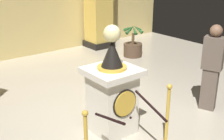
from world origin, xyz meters
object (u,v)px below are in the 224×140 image
pedestal_clock (112,93)px  potted_palm_right (133,47)px  stanchion_far (167,125)px  bystander_guest (212,66)px

pedestal_clock → potted_palm_right: bearing=43.5°
pedestal_clock → potted_palm_right: (3.08, 2.93, -0.41)m
stanchion_far → potted_palm_right: (2.71, 3.79, -0.07)m
pedestal_clock → potted_palm_right: 4.27m
pedestal_clock → bystander_guest: size_ratio=1.09×
pedestal_clock → bystander_guest: (1.95, -0.51, 0.17)m
stanchion_far → potted_palm_right: 4.66m
bystander_guest → stanchion_far: bearing=-167.5°
stanchion_far → bystander_guest: 1.69m
pedestal_clock → stanchion_far: (0.37, -0.86, -0.34)m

